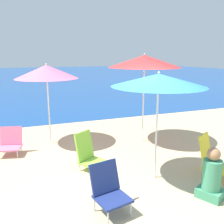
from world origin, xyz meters
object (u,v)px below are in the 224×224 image
(beach_chair_yellow, at_px, (211,159))
(beach_umbrella_blue, at_px, (159,80))
(beach_chair_pink, at_px, (10,142))
(person_seated_near, at_px, (211,177))
(beach_umbrella_pink, at_px, (47,72))
(beach_umbrella_red, at_px, (144,61))
(beach_chair_navy, at_px, (108,188))
(beach_chair_lime, at_px, (89,153))

(beach_chair_yellow, bearing_deg, beach_umbrella_blue, 131.79)
(beach_chair_pink, bearing_deg, person_seated_near, -31.23)
(beach_chair_pink, bearing_deg, beach_chair_yellow, -21.35)
(beach_umbrella_pink, bearing_deg, beach_umbrella_blue, -59.25)
(beach_umbrella_red, distance_m, beach_chair_pink, 3.90)
(beach_chair_navy, bearing_deg, beach_umbrella_red, 41.69)
(beach_umbrella_red, xyz_separation_m, person_seated_near, (-0.26, -2.93, -1.81))
(beach_chair_lime, height_order, person_seated_near, person_seated_near)
(beach_chair_pink, xyz_separation_m, beach_chair_lime, (1.55, -1.44, 0.03))
(beach_umbrella_pink, xyz_separation_m, beach_chair_yellow, (2.66, -3.12, -1.54))
(beach_chair_yellow, distance_m, beach_chair_lime, 2.44)
(beach_umbrella_red, xyz_separation_m, beach_chair_pink, (-3.41, 0.31, -1.87))
(beach_chair_pink, distance_m, beach_chair_yellow, 4.53)
(person_seated_near, bearing_deg, beach_umbrella_pink, 93.41)
(beach_umbrella_red, bearing_deg, beach_chair_lime, -148.69)
(beach_umbrella_pink, height_order, beach_chair_pink, beach_umbrella_pink)
(beach_chair_pink, relative_size, person_seated_near, 0.73)
(beach_chair_pink, height_order, person_seated_near, person_seated_near)
(beach_umbrella_blue, height_order, beach_umbrella_red, beach_umbrella_red)
(beach_umbrella_red, bearing_deg, beach_chair_yellow, -83.80)
(beach_umbrella_red, height_order, beach_chair_yellow, beach_umbrella_red)
(beach_umbrella_red, xyz_separation_m, beach_chair_navy, (-1.98, -2.64, -1.81))
(beach_umbrella_pink, relative_size, beach_chair_yellow, 2.53)
(beach_umbrella_blue, bearing_deg, beach_chair_navy, -151.43)
(beach_chair_lime, bearing_deg, beach_umbrella_pink, 72.39)
(beach_umbrella_red, distance_m, beach_chair_yellow, 2.97)
(person_seated_near, bearing_deg, beach_umbrella_blue, 91.45)
(beach_umbrella_red, bearing_deg, beach_chair_pink, 174.78)
(beach_umbrella_blue, height_order, beach_chair_yellow, beach_umbrella_blue)
(beach_chair_navy, height_order, person_seated_near, person_seated_near)
(beach_umbrella_blue, relative_size, beach_chair_pink, 3.16)
(beach_umbrella_blue, distance_m, beach_chair_navy, 2.06)
(beach_umbrella_pink, bearing_deg, beach_chair_yellow, -49.52)
(beach_chair_pink, xyz_separation_m, person_seated_near, (3.14, -3.24, 0.07))
(beach_umbrella_pink, height_order, beach_chair_lime, beach_umbrella_pink)
(beach_umbrella_blue, height_order, beach_chair_navy, beach_umbrella_blue)
(beach_umbrella_pink, bearing_deg, beach_chair_lime, -73.98)
(beach_chair_pink, height_order, beach_chair_yellow, beach_chair_yellow)
(beach_umbrella_blue, relative_size, beach_chair_yellow, 2.45)
(beach_chair_lime, relative_size, person_seated_near, 0.88)
(beach_chair_lime, relative_size, beach_chair_navy, 1.06)
(beach_chair_yellow, xyz_separation_m, beach_chair_lime, (-2.12, 1.22, -0.05))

